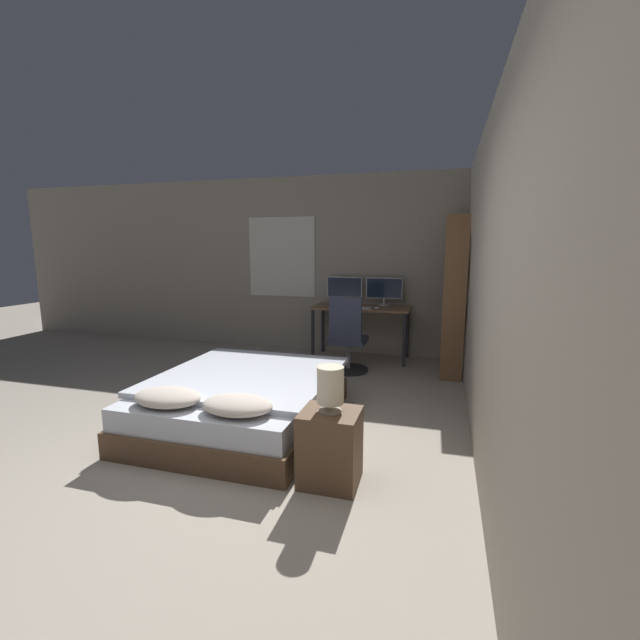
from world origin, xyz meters
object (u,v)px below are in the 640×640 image
object	(u,v)px
desk	(361,313)
bed	(243,400)
monitor_left	(344,288)
office_chair	(347,343)
computer_mouse	(377,308)
bookshelf	(454,292)
monitor_right	(384,289)
nightstand	(330,447)
bedside_lamp	(330,386)
keyboard	(358,308)

from	to	relation	value
desk	bed	bearing A→B (deg)	-102.91
monitor_left	office_chair	world-z (taller)	monitor_left
computer_mouse	office_chair	distance (m)	0.72
computer_mouse	bookshelf	size ratio (longest dim) A/B	0.03
monitor_right	office_chair	world-z (taller)	monitor_right
nightstand	computer_mouse	xyz separation A→B (m)	(-0.16, 3.17, 0.54)
bed	nightstand	xyz separation A→B (m)	(1.03, -0.74, 0.03)
monitor_left	office_chair	distance (m)	1.17
nightstand	bedside_lamp	distance (m)	0.45
desk	monitor_left	bearing A→B (deg)	144.18
monitor_right	nightstand	bearing A→B (deg)	-88.00
office_chair	monitor_right	bearing A→B (deg)	70.61
bedside_lamp	computer_mouse	bearing A→B (deg)	92.94
office_chair	computer_mouse	bearing A→B (deg)	60.31
bed	monitor_right	bearing A→B (deg)	72.42
monitor_right	computer_mouse	world-z (taller)	monitor_right
keyboard	bookshelf	xyz separation A→B (m)	(1.27, -0.22, 0.29)
keyboard	computer_mouse	distance (m)	0.26
monitor_right	computer_mouse	xyz separation A→B (m)	(-0.04, -0.43, -0.22)
bookshelf	keyboard	bearing A→B (deg)	170.09
office_chair	bookshelf	bearing A→B (deg)	13.08
bedside_lamp	computer_mouse	world-z (taller)	bedside_lamp
computer_mouse	office_chair	xyz separation A→B (m)	(-0.30, -0.52, -0.40)
bedside_lamp	keyboard	size ratio (longest dim) A/B	0.92
keyboard	bed	bearing A→B (deg)	-104.00
nightstand	office_chair	bearing A→B (deg)	99.91
bed	monitor_left	xyz separation A→B (m)	(0.31, 2.86, 0.78)
monitor_left	bedside_lamp	bearing A→B (deg)	-78.59
bedside_lamp	monitor_right	distance (m)	3.61
bed	bedside_lamp	xyz separation A→B (m)	(1.03, -0.74, 0.47)
desk	keyboard	world-z (taller)	keyboard
keyboard	office_chair	bearing A→B (deg)	-93.91
office_chair	bookshelf	distance (m)	1.50
bookshelf	bed	bearing A→B (deg)	-130.36
bedside_lamp	bookshelf	distance (m)	3.09
monitor_left	bookshelf	bearing A→B (deg)	-22.55
bedside_lamp	monitor_left	bearing A→B (deg)	101.41
bookshelf	computer_mouse	bearing A→B (deg)	167.56
desk	bookshelf	distance (m)	1.40
nightstand	desk	size ratio (longest dim) A/B	0.37
nightstand	monitor_right	xyz separation A→B (m)	(-0.13, 3.60, 0.76)
monitor_left	keyboard	world-z (taller)	monitor_left
bed	monitor_right	distance (m)	3.10
desk	monitor_right	distance (m)	0.50
desk	computer_mouse	size ratio (longest dim) A/B	20.14
bedside_lamp	bookshelf	bearing A→B (deg)	74.04
keyboard	desk	bearing A→B (deg)	90.00
keyboard	office_chair	distance (m)	0.65
bedside_lamp	office_chair	world-z (taller)	office_chair
bedside_lamp	bookshelf	world-z (taller)	bookshelf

